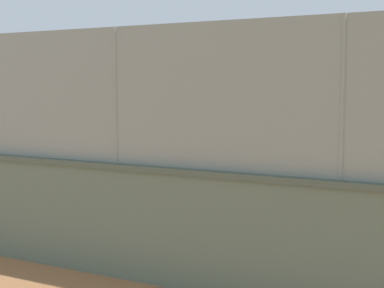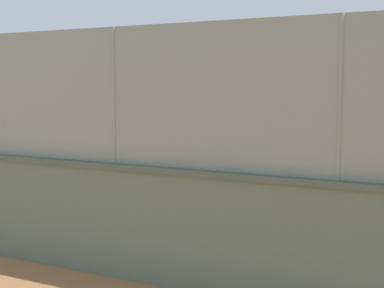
% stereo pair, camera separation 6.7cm
% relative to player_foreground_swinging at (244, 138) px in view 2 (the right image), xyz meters
% --- Properties ---
extents(ground_plane, '(260.00, 260.00, 0.00)m').
position_rel_player_foreground_swinging_xyz_m(ground_plane, '(-0.48, 1.38, -1.02)').
color(ground_plane, '#A36B42').
extents(perimeter_wall, '(32.39, 0.89, 1.66)m').
position_rel_player_foreground_swinging_xyz_m(perimeter_wall, '(-2.27, 10.78, -0.18)').
color(perimeter_wall, slate).
rests_on(perimeter_wall, ground_plane).
extents(fence_panel_on_wall, '(31.81, 0.62, 1.92)m').
position_rel_player_foreground_swinging_xyz_m(fence_panel_on_wall, '(-2.27, 10.78, 1.60)').
color(fence_panel_on_wall, gray).
rests_on(fence_panel_on_wall, perimeter_wall).
extents(player_foreground_swinging, '(0.75, 1.20, 1.71)m').
position_rel_player_foreground_swinging_xyz_m(player_foreground_swinging, '(0.00, 0.00, 0.00)').
color(player_foreground_swinging, black).
rests_on(player_foreground_swinging, ground_plane).
extents(player_at_service_line, '(1.11, 0.81, 1.53)m').
position_rel_player_foreground_swinging_xyz_m(player_at_service_line, '(2.77, 6.84, -0.12)').
color(player_at_service_line, navy).
rests_on(player_at_service_line, ground_plane).
extents(sports_ball, '(0.12, 0.12, 0.12)m').
position_rel_player_foreground_swinging_xyz_m(sports_ball, '(-0.05, 2.05, 0.13)').
color(sports_ball, white).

